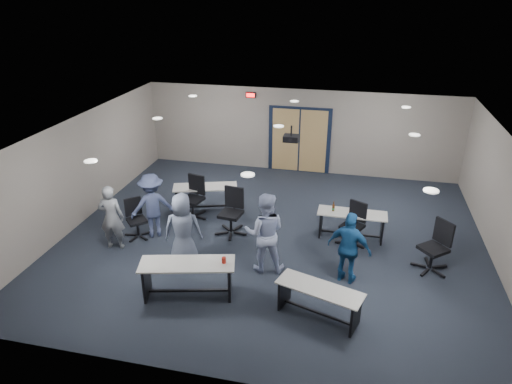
% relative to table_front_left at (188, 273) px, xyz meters
% --- Properties ---
extents(floor, '(10.00, 10.00, 0.00)m').
position_rel_table_front_left_xyz_m(floor, '(1.20, 2.59, -0.51)').
color(floor, '#1C232D').
rests_on(floor, ground).
extents(back_wall, '(10.00, 0.04, 2.70)m').
position_rel_table_front_left_xyz_m(back_wall, '(1.20, 7.09, 0.84)').
color(back_wall, gray).
rests_on(back_wall, floor).
extents(front_wall, '(10.00, 0.04, 2.70)m').
position_rel_table_front_left_xyz_m(front_wall, '(1.20, -1.91, 0.84)').
color(front_wall, gray).
rests_on(front_wall, floor).
extents(left_wall, '(0.04, 9.00, 2.70)m').
position_rel_table_front_left_xyz_m(left_wall, '(-3.80, 2.59, 0.84)').
color(left_wall, gray).
rests_on(left_wall, floor).
extents(right_wall, '(0.04, 9.00, 2.70)m').
position_rel_table_front_left_xyz_m(right_wall, '(6.20, 2.59, 0.84)').
color(right_wall, gray).
rests_on(right_wall, floor).
extents(ceiling, '(10.00, 9.00, 0.04)m').
position_rel_table_front_left_xyz_m(ceiling, '(1.20, 2.59, 2.19)').
color(ceiling, silver).
rests_on(ceiling, back_wall).
extents(double_door, '(2.00, 0.07, 2.20)m').
position_rel_table_front_left_xyz_m(double_door, '(1.20, 7.05, 0.54)').
color(double_door, black).
rests_on(double_door, back_wall).
extents(exit_sign, '(0.32, 0.07, 0.18)m').
position_rel_table_front_left_xyz_m(exit_sign, '(-0.40, 7.03, 1.94)').
color(exit_sign, black).
rests_on(exit_sign, back_wall).
extents(ceiling_projector, '(0.35, 0.32, 0.37)m').
position_rel_table_front_left_xyz_m(ceiling_projector, '(1.50, 3.09, 1.89)').
color(ceiling_projector, black).
rests_on(ceiling_projector, ceiling).
extents(ceiling_can_lights, '(6.24, 5.74, 0.02)m').
position_rel_table_front_left_xyz_m(ceiling_can_lights, '(1.20, 2.84, 2.16)').
color(ceiling_can_lights, white).
rests_on(ceiling_can_lights, ceiling).
extents(table_front_left, '(1.93, 1.03, 0.87)m').
position_rel_table_front_left_xyz_m(table_front_left, '(0.00, 0.00, 0.00)').
color(table_front_left, beige).
rests_on(table_front_left, floor).
extents(table_front_right, '(1.68, 1.00, 0.65)m').
position_rel_table_front_left_xyz_m(table_front_right, '(2.57, -0.09, -0.07)').
color(table_front_right, beige).
rests_on(table_front_right, floor).
extents(table_back_left, '(1.80, 1.06, 0.69)m').
position_rel_table_front_left_xyz_m(table_back_left, '(-0.88, 3.68, -0.04)').
color(table_back_left, beige).
rests_on(table_back_left, floor).
extents(table_back_right, '(1.64, 0.56, 0.91)m').
position_rel_table_front_left_xyz_m(table_back_right, '(3.04, 3.03, -0.05)').
color(table_back_right, beige).
rests_on(table_back_right, floor).
extents(chair_back_a, '(0.86, 0.86, 1.14)m').
position_rel_table_front_left_xyz_m(chair_back_a, '(-1.06, 3.15, 0.06)').
color(chair_back_a, black).
rests_on(chair_back_a, floor).
extents(chair_back_b, '(0.82, 0.82, 1.17)m').
position_rel_table_front_left_xyz_m(chair_back_b, '(0.15, 2.56, 0.07)').
color(chair_back_b, black).
rests_on(chair_back_b, floor).
extents(chair_back_d, '(0.89, 0.89, 1.05)m').
position_rel_table_front_left_xyz_m(chair_back_d, '(3.07, 2.68, 0.01)').
color(chair_back_d, black).
rests_on(chair_back_d, floor).
extents(chair_loose_left, '(0.86, 0.86, 0.97)m').
position_rel_table_front_left_xyz_m(chair_loose_left, '(-2.03, 1.90, -0.03)').
color(chair_loose_left, black).
rests_on(chair_loose_left, floor).
extents(chair_loose_right, '(1.01, 1.01, 1.14)m').
position_rel_table_front_left_xyz_m(chair_loose_right, '(4.78, 1.99, 0.06)').
color(chair_loose_right, black).
rests_on(chair_loose_right, floor).
extents(person_gray, '(0.63, 0.48, 1.58)m').
position_rel_table_front_left_xyz_m(person_gray, '(-2.34, 1.33, 0.28)').
color(person_gray, gray).
rests_on(person_gray, floor).
extents(person_plaid, '(0.93, 0.73, 1.66)m').
position_rel_table_front_left_xyz_m(person_plaid, '(-0.50, 1.08, 0.32)').
color(person_plaid, slate).
rests_on(person_plaid, floor).
extents(person_lightblue, '(0.97, 0.81, 1.79)m').
position_rel_table_front_left_xyz_m(person_lightblue, '(1.27, 1.23, 0.38)').
color(person_lightblue, '#A6B3DB').
rests_on(person_lightblue, floor).
extents(person_navy, '(1.00, 0.66, 1.58)m').
position_rel_table_front_left_xyz_m(person_navy, '(3.03, 1.18, 0.28)').
color(person_navy, navy).
rests_on(person_navy, floor).
extents(person_back, '(1.20, 1.06, 1.62)m').
position_rel_table_front_left_xyz_m(person_back, '(-1.67, 2.08, 0.30)').
color(person_back, '#404A73').
rests_on(person_back, floor).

